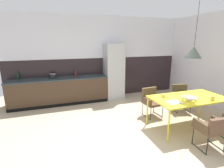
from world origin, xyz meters
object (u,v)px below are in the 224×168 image
object	(u,v)px
mug_tall_blue	(164,96)
bottle_vinegar_dark	(18,76)
open_book	(174,102)
cooking_pot	(53,76)
armchair_facing_counter	(213,127)
bottle_oil_tall	(75,74)
pendant_lamp_over_table_near	(194,52)
refrigerator_column	(114,72)
armchair_corner_seat	(151,99)
fruit_bowl	(189,98)
dining_table	(188,99)
armchair_head_of_table	(181,94)
mug_glass_clear	(212,98)

from	to	relation	value
mug_tall_blue	bottle_vinegar_dark	distance (m)	4.43
open_book	cooking_pot	size ratio (longest dim) A/B	1.43
armchair_facing_counter	bottle_vinegar_dark	bearing A→B (deg)	140.77
bottle_oil_tall	pendant_lamp_over_table_near	distance (m)	3.70
refrigerator_column	mug_tall_blue	size ratio (longest dim) A/B	16.36
refrigerator_column	mug_tall_blue	xyz separation A→B (m)	(0.40, -2.45, -0.19)
refrigerator_column	bottle_vinegar_dark	distance (m)	3.15
pendant_lamp_over_table_near	armchair_facing_counter	bearing A→B (deg)	-103.09
armchair_corner_seat	bottle_oil_tall	bearing A→B (deg)	-50.53
armchair_facing_counter	fruit_bowl	bearing A→B (deg)	87.37
refrigerator_column	open_book	distance (m)	2.85
pendant_lamp_over_table_near	cooking_pot	bearing A→B (deg)	138.79
dining_table	open_book	size ratio (longest dim) A/B	6.01
bottle_oil_tall	armchair_corner_seat	bearing A→B (deg)	-45.42
dining_table	armchair_head_of_table	xyz separation A→B (m)	(0.59, 0.92, -0.21)
armchair_head_of_table	mug_glass_clear	distance (m)	1.33
bottle_oil_tall	bottle_vinegar_dark	size ratio (longest dim) A/B	0.86
armchair_corner_seat	armchair_facing_counter	distance (m)	1.80
cooking_pot	pendant_lamp_over_table_near	distance (m)	4.17
fruit_bowl	open_book	xyz separation A→B (m)	(-0.45, -0.03, -0.04)
mug_tall_blue	bottle_vinegar_dark	world-z (taller)	bottle_vinegar_dark
bottle_vinegar_dark	bottle_oil_tall	bearing A→B (deg)	-3.07
dining_table	pendant_lamp_over_table_near	bearing A→B (deg)	90.00
open_book	bottle_oil_tall	world-z (taller)	bottle_oil_tall
fruit_bowl	armchair_facing_counter	bearing A→B (deg)	-97.37
armchair_head_of_table	mug_tall_blue	xyz separation A→B (m)	(-1.16, -0.72, 0.30)
fruit_bowl	mug_glass_clear	distance (m)	0.50
dining_table	mug_tall_blue	world-z (taller)	mug_tall_blue
refrigerator_column	pendant_lamp_over_table_near	bearing A→B (deg)	-69.69
bottle_vinegar_dark	armchair_facing_counter	bearing A→B (deg)	-43.98
dining_table	mug_tall_blue	bearing A→B (deg)	161.08
dining_table	armchair_facing_counter	world-z (taller)	dining_table
mug_tall_blue	dining_table	bearing A→B (deg)	-18.92
refrigerator_column	fruit_bowl	size ratio (longest dim) A/B	5.83
bottle_oil_tall	mug_tall_blue	bearing A→B (deg)	-55.47
armchair_facing_counter	fruit_bowl	distance (m)	0.84
armchair_corner_seat	fruit_bowl	bearing A→B (deg)	104.55
armchair_corner_seat	cooking_pot	distance (m)	3.22
cooking_pot	pendant_lamp_over_table_near	world-z (taller)	pendant_lamp_over_table_near
armchair_head_of_table	cooking_pot	xyz separation A→B (m)	(-3.66, 1.79, 0.46)
armchair_corner_seat	mug_tall_blue	bearing A→B (deg)	76.51
fruit_bowl	open_book	distance (m)	0.45
armchair_facing_counter	mug_glass_clear	world-z (taller)	mug_glass_clear
fruit_bowl	bottle_oil_tall	distance (m)	3.65
armchair_facing_counter	armchair_head_of_table	size ratio (longest dim) A/B	0.92
armchair_facing_counter	open_book	xyz separation A→B (m)	(-0.35, 0.74, 0.28)
dining_table	bottle_oil_tall	world-z (taller)	bottle_oil_tall
armchair_head_of_table	open_book	size ratio (longest dim) A/B	2.63
refrigerator_column	armchair_head_of_table	size ratio (longest dim) A/B	2.52
open_book	bottle_oil_tall	xyz separation A→B (m)	(-1.77, 2.93, 0.22)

